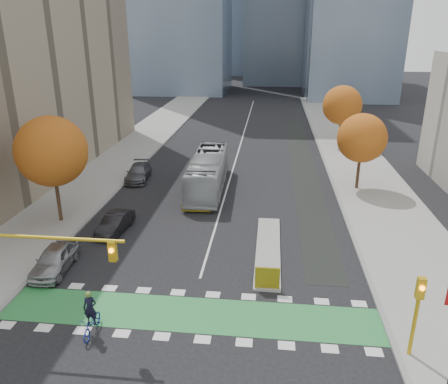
% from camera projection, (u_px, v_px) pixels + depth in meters
% --- Properties ---
extents(ground, '(300.00, 300.00, 0.00)m').
position_uv_depth(ground, '(184.00, 333.00, 21.39)').
color(ground, black).
rests_on(ground, ground).
extents(sidewalk_west, '(7.00, 120.00, 0.15)m').
position_uv_depth(sidewalk_west, '(85.00, 186.00, 41.38)').
color(sidewalk_west, gray).
rests_on(sidewalk_west, ground).
extents(sidewalk_east, '(7.00, 120.00, 0.15)m').
position_uv_depth(sidewalk_east, '(377.00, 197.00, 38.62)').
color(sidewalk_east, gray).
rests_on(sidewalk_east, ground).
extents(curb_west, '(0.30, 120.00, 0.16)m').
position_uv_depth(curb_west, '(120.00, 187.00, 41.02)').
color(curb_west, gray).
rests_on(curb_west, ground).
extents(curb_east, '(0.30, 120.00, 0.16)m').
position_uv_depth(curb_east, '(337.00, 195.00, 38.98)').
color(curb_east, gray).
rests_on(curb_east, ground).
extents(bike_crossing, '(20.00, 3.00, 0.01)m').
position_uv_depth(bike_crossing, '(189.00, 314.00, 22.79)').
color(bike_crossing, '#29803D').
rests_on(bike_crossing, ground).
extents(centre_line, '(0.15, 70.00, 0.01)m').
position_uv_depth(centre_line, '(242.00, 140.00, 58.66)').
color(centre_line, silver).
rests_on(centre_line, ground).
extents(bike_lane_paint, '(2.50, 50.00, 0.01)m').
position_uv_depth(bike_lane_paint, '(302.00, 163.00, 48.58)').
color(bike_lane_paint, black).
rests_on(bike_lane_paint, ground).
extents(median_island, '(1.60, 10.00, 0.16)m').
position_uv_depth(median_island, '(268.00, 249.00, 29.34)').
color(median_island, gray).
rests_on(median_island, ground).
extents(hazard_board, '(1.40, 0.12, 1.30)m').
position_uv_depth(hazard_board, '(267.00, 278.00, 24.62)').
color(hazard_board, yellow).
rests_on(hazard_board, median_island).
extents(tree_west, '(5.20, 5.20, 8.22)m').
position_uv_depth(tree_west, '(52.00, 151.00, 31.84)').
color(tree_west, '#332114').
rests_on(tree_west, ground).
extents(tree_east_near, '(4.40, 4.40, 7.08)m').
position_uv_depth(tree_east_near, '(362.00, 138.00, 38.97)').
color(tree_east_near, '#332114').
rests_on(tree_east_near, ground).
extents(tree_east_far, '(4.80, 4.80, 7.65)m').
position_uv_depth(tree_east_far, '(342.00, 105.00, 53.70)').
color(tree_east_far, '#332114').
rests_on(tree_east_far, ground).
extents(traffic_signal_west, '(8.53, 0.56, 5.20)m').
position_uv_depth(traffic_signal_west, '(11.00, 256.00, 20.32)').
color(traffic_signal_west, '#BF9914').
rests_on(traffic_signal_west, ground).
extents(traffic_signal_east, '(0.35, 0.43, 4.10)m').
position_uv_depth(traffic_signal_east, '(418.00, 305.00, 18.90)').
color(traffic_signal_east, '#BF9914').
rests_on(traffic_signal_east, ground).
extents(cyclist, '(0.76, 2.07, 2.37)m').
position_uv_depth(cyclist, '(92.00, 319.00, 21.10)').
color(cyclist, navy).
rests_on(cyclist, ground).
extents(bus, '(3.15, 12.17, 3.37)m').
position_uv_depth(bus, '(208.00, 172.00, 40.15)').
color(bus, '#A6AAAE').
rests_on(bus, ground).
extents(parked_car_a, '(2.09, 4.62, 1.54)m').
position_uv_depth(parked_car_a, '(55.00, 259.00, 26.70)').
color(parked_car_a, '#9B9BA1').
rests_on(parked_car_a, ground).
extents(parked_car_b, '(1.84, 4.27, 1.37)m').
position_uv_depth(parked_car_b, '(115.00, 223.00, 31.87)').
color(parked_car_b, black).
rests_on(parked_car_b, ground).
extents(parked_car_c, '(2.63, 5.27, 1.47)m').
position_uv_depth(parked_car_c, '(138.00, 172.00, 43.07)').
color(parked_car_c, '#535358').
rests_on(parked_car_c, ground).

